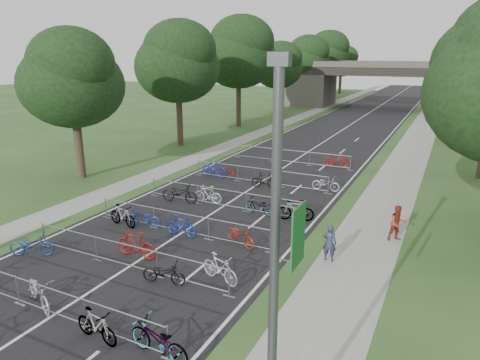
# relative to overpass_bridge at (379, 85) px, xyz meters

# --- Properties ---
(road) EXTENTS (11.00, 140.00, 0.01)m
(road) POSITION_rel_overpass_bridge_xyz_m (0.00, -15.00, -3.53)
(road) COLOR black
(road) RESTS_ON ground
(sidewalk_right) EXTENTS (3.00, 140.00, 0.01)m
(sidewalk_right) POSITION_rel_overpass_bridge_xyz_m (8.00, -15.00, -3.53)
(sidewalk_right) COLOR gray
(sidewalk_right) RESTS_ON ground
(sidewalk_left) EXTENTS (2.00, 140.00, 0.01)m
(sidewalk_left) POSITION_rel_overpass_bridge_xyz_m (-7.50, -15.00, -3.53)
(sidewalk_left) COLOR gray
(sidewalk_left) RESTS_ON ground
(lane_markings) EXTENTS (0.12, 140.00, 0.00)m
(lane_markings) POSITION_rel_overpass_bridge_xyz_m (0.00, -15.00, -3.53)
(lane_markings) COLOR silver
(lane_markings) RESTS_ON ground
(overpass_bridge) EXTENTS (31.00, 8.00, 7.05)m
(overpass_bridge) POSITION_rel_overpass_bridge_xyz_m (0.00, 0.00, 0.00)
(overpass_bridge) COLOR #4A4742
(overpass_bridge) RESTS_ON ground
(lamppost) EXTENTS (0.61, 0.65, 8.21)m
(lamppost) POSITION_rel_overpass_bridge_xyz_m (8.33, -63.00, 0.75)
(lamppost) COLOR #4C4C51
(lamppost) RESTS_ON ground
(tree_left_0) EXTENTS (6.72, 6.72, 10.25)m
(tree_left_0) POSITION_rel_overpass_bridge_xyz_m (-11.39, -49.07, 2.96)
(tree_left_0) COLOR #33261C
(tree_left_0) RESTS_ON ground
(tree_left_1) EXTENTS (7.56, 7.56, 11.53)m
(tree_left_1) POSITION_rel_overpass_bridge_xyz_m (-11.39, -37.07, 3.77)
(tree_left_1) COLOR #33261C
(tree_left_1) RESTS_ON ground
(tree_left_2) EXTENTS (8.40, 8.40, 12.81)m
(tree_left_2) POSITION_rel_overpass_bridge_xyz_m (-11.39, -25.07, 4.58)
(tree_left_2) COLOR #33261C
(tree_left_2) RESTS_ON ground
(tree_left_3) EXTENTS (6.72, 6.72, 10.25)m
(tree_left_3) POSITION_rel_overpass_bridge_xyz_m (-11.39, -13.07, 2.96)
(tree_left_3) COLOR #33261C
(tree_left_3) RESTS_ON ground
(tree_left_4) EXTENTS (7.56, 7.56, 11.53)m
(tree_left_4) POSITION_rel_overpass_bridge_xyz_m (-11.39, -1.07, 3.77)
(tree_left_4) COLOR #33261C
(tree_left_4) RESTS_ON ground
(tree_right_4) EXTENTS (8.18, 8.18, 12.47)m
(tree_right_4) POSITION_rel_overpass_bridge_xyz_m (13.11, -1.07, 4.37)
(tree_right_4) COLOR #33261C
(tree_right_4) RESTS_ON ground
(tree_left_5) EXTENTS (8.40, 8.40, 12.81)m
(tree_left_5) POSITION_rel_overpass_bridge_xyz_m (-11.39, 10.93, 4.58)
(tree_left_5) COLOR #33261C
(tree_left_5) RESTS_ON ground
(tree_right_5) EXTENTS (6.16, 6.16, 9.39)m
(tree_right_5) POSITION_rel_overpass_bridge_xyz_m (13.11, 10.93, 2.41)
(tree_right_5) COLOR #33261C
(tree_right_5) RESTS_ON ground
(tree_left_6) EXTENTS (6.72, 6.72, 10.25)m
(tree_left_6) POSITION_rel_overpass_bridge_xyz_m (-11.39, 22.93, 2.96)
(tree_left_6) COLOR #33261C
(tree_left_6) RESTS_ON ground
(tree_right_6) EXTENTS (7.17, 7.17, 10.93)m
(tree_right_6) POSITION_rel_overpass_bridge_xyz_m (13.11, 22.93, 3.39)
(tree_right_6) COLOR #33261C
(tree_right_6) RESTS_ON ground
(barrier_row_1) EXTENTS (9.70, 0.08, 1.10)m
(barrier_row_1) POSITION_rel_overpass_bridge_xyz_m (0.00, -61.40, -2.99)
(barrier_row_1) COLOR #919498
(barrier_row_1) RESTS_ON ground
(barrier_row_2) EXTENTS (9.70, 0.08, 1.10)m
(barrier_row_2) POSITION_rel_overpass_bridge_xyz_m (0.00, -57.80, -2.99)
(barrier_row_2) COLOR #919498
(barrier_row_2) RESTS_ON ground
(barrier_row_3) EXTENTS (9.70, 0.08, 1.10)m
(barrier_row_3) POSITION_rel_overpass_bridge_xyz_m (0.00, -54.00, -2.99)
(barrier_row_3) COLOR #919498
(barrier_row_3) RESTS_ON ground
(barrier_row_4) EXTENTS (9.70, 0.08, 1.10)m
(barrier_row_4) POSITION_rel_overpass_bridge_xyz_m (0.00, -50.00, -2.99)
(barrier_row_4) COLOR #919498
(barrier_row_4) RESTS_ON ground
(barrier_row_5) EXTENTS (9.70, 0.08, 1.10)m
(barrier_row_5) POSITION_rel_overpass_bridge_xyz_m (0.00, -45.00, -2.99)
(barrier_row_5) COLOR #919498
(barrier_row_5) RESTS_ON ground
(barrier_row_6) EXTENTS (9.70, 0.08, 1.10)m
(barrier_row_6) POSITION_rel_overpass_bridge_xyz_m (0.00, -39.00, -2.99)
(barrier_row_6) COLOR #919498
(barrier_row_6) RESTS_ON ground
(bike_5) EXTENTS (2.22, 1.50, 1.10)m
(bike_5) POSITION_rel_overpass_bridge_xyz_m (-0.79, -61.16, -2.98)
(bike_5) COLOR #929299
(bike_5) RESTS_ON ground
(bike_6) EXTENTS (1.74, 0.66, 1.02)m
(bike_6) POSITION_rel_overpass_bridge_xyz_m (2.23, -61.65, -3.02)
(bike_6) COLOR #919498
(bike_6) RESTS_ON ground
(bike_7) EXTENTS (2.14, 0.93, 1.09)m
(bike_7) POSITION_rel_overpass_bridge_xyz_m (4.30, -61.43, -2.99)
(bike_7) COLOR #919498
(bike_7) RESTS_ON ground
(bike_8) EXTENTS (1.94, 1.41, 0.97)m
(bike_8) POSITION_rel_overpass_bridge_xyz_m (-4.30, -58.68, -3.05)
(bike_8) COLOR navy
(bike_8) RESTS_ON ground
(bike_9) EXTENTS (1.98, 0.59, 1.18)m
(bike_9) POSITION_rel_overpass_bridge_xyz_m (-0.25, -56.85, -2.94)
(bike_9) COLOR maroon
(bike_9) RESTS_ON ground
(bike_10) EXTENTS (1.77, 0.92, 0.89)m
(bike_10) POSITION_rel_overpass_bridge_xyz_m (2.04, -58.09, -3.09)
(bike_10) COLOR black
(bike_10) RESTS_ON ground
(bike_11) EXTENTS (1.88, 1.02, 1.09)m
(bike_11) POSITION_rel_overpass_bridge_xyz_m (3.81, -57.04, -2.99)
(bike_11) COLOR #ACAEB4
(bike_11) RESTS_ON ground
(bike_12) EXTENTS (1.86, 0.80, 1.08)m
(bike_12) POSITION_rel_overpass_bridge_xyz_m (-3.06, -54.48, -2.99)
(bike_12) COLOR #919498
(bike_12) RESTS_ON ground
(bike_13) EXTENTS (1.86, 1.00, 0.93)m
(bike_13) POSITION_rel_overpass_bridge_xyz_m (-2.05, -54.14, -3.07)
(bike_13) COLOR navy
(bike_13) RESTS_ON ground
(bike_14) EXTENTS (1.67, 0.49, 1.00)m
(bike_14) POSITION_rel_overpass_bridge_xyz_m (0.18, -54.20, -3.03)
(bike_14) COLOR navy
(bike_14) RESTS_ON ground
(bike_15) EXTENTS (1.93, 1.35, 0.96)m
(bike_15) POSITION_rel_overpass_bridge_xyz_m (3.07, -53.85, -3.05)
(bike_15) COLOR maroon
(bike_15) RESTS_ON ground
(bike_16) EXTENTS (2.21, 1.07, 1.11)m
(bike_16) POSITION_rel_overpass_bridge_xyz_m (-2.55, -50.30, -2.98)
(bike_16) COLOR black
(bike_16) RESTS_ON ground
(bike_17) EXTENTS (1.75, 0.62, 1.03)m
(bike_17) POSITION_rel_overpass_bridge_xyz_m (-1.05, -49.69, -3.02)
(bike_17) COLOR #B3B5BB
(bike_17) RESTS_ON ground
(bike_18) EXTENTS (1.83, 0.77, 0.94)m
(bike_18) POSITION_rel_overpass_bridge_xyz_m (2.29, -50.02, -3.06)
(bike_18) COLOR #919498
(bike_18) RESTS_ON ground
(bike_19) EXTENTS (1.92, 0.97, 1.11)m
(bike_19) POSITION_rel_overpass_bridge_xyz_m (4.30, -50.00, -2.98)
(bike_19) COLOR #919498
(bike_19) RESTS_ON ground
(bike_20) EXTENTS (2.03, 0.79, 1.19)m
(bike_20) POSITION_rel_overpass_bridge_xyz_m (-3.42, -44.85, -2.94)
(bike_20) COLOR navy
(bike_20) RESTS_ON ground
(bike_21) EXTENTS (1.75, 1.33, 0.88)m
(bike_21) POSITION_rel_overpass_bridge_xyz_m (-2.61, -44.44, -3.09)
(bike_21) COLOR maroon
(bike_21) RESTS_ON ground
(bike_22) EXTENTS (1.72, 0.64, 1.01)m
(bike_22) POSITION_rel_overpass_bridge_xyz_m (0.68, -45.64, -3.03)
(bike_22) COLOR black
(bike_22) RESTS_ON ground
(bike_23) EXTENTS (1.73, 0.61, 0.91)m
(bike_23) POSITION_rel_overpass_bridge_xyz_m (4.30, -44.43, -3.08)
(bike_23) COLOR #ACACB4
(bike_23) RESTS_ON ground
(bike_27) EXTENTS (1.89, 0.90, 1.10)m
(bike_27) POSITION_rel_overpass_bridge_xyz_m (3.46, -38.47, -2.98)
(bike_27) COLOR maroon
(bike_27) RESTS_ON ground
(pedestrian_a) EXTENTS (0.59, 0.40, 1.57)m
(pedestrian_a) POSITION_rel_overpass_bridge_xyz_m (6.98, -53.56, -2.75)
(pedestrian_a) COLOR #2B2C41
(pedestrian_a) RESTS_ON ground
(pedestrian_b) EXTENTS (1.02, 0.97, 1.65)m
(pedestrian_b) POSITION_rel_overpass_bridge_xyz_m (9.20, -50.24, -2.71)
(pedestrian_b) COLOR maroon
(pedestrian_b) RESTS_ON ground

